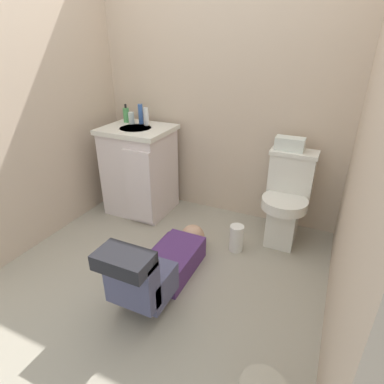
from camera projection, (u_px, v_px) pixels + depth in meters
name	position (u px, v px, depth m)	size (l,w,h in m)	color
ground_plane	(164.00, 271.00, 2.36)	(2.71, 3.07, 0.04)	#9F9785
wall_back	(221.00, 81.00, 2.70)	(2.37, 0.08, 2.40)	beige
wall_left	(16.00, 90.00, 2.26)	(0.08, 2.07, 2.40)	beige
wall_right	(383.00, 124.00, 1.39)	(0.08, 2.07, 2.40)	beige
toilet	(286.00, 200.00, 2.56)	(0.36, 0.46, 0.75)	white
vanity_cabinet	(140.00, 170.00, 3.00)	(0.60, 0.53, 0.82)	silver
faucet	(145.00, 118.00, 2.92)	(0.02, 0.02, 0.10)	silver
person_plumber	(160.00, 265.00, 2.12)	(0.39, 1.06, 0.52)	#512D6B
tissue_box	(290.00, 144.00, 2.46)	(0.22, 0.11, 0.10)	silver
soap_dispenser	(126.00, 115.00, 2.96)	(0.06, 0.06, 0.17)	#4B9653
bottle_clear	(131.00, 118.00, 2.91)	(0.05, 0.05, 0.11)	silver
bottle_blue	(141.00, 114.00, 2.90)	(0.04, 0.04, 0.18)	#3A62B0
bottle_white	(146.00, 116.00, 2.86)	(0.04, 0.04, 0.16)	white
paper_towel_roll	(236.00, 238.00, 2.53)	(0.11, 0.11, 0.22)	white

